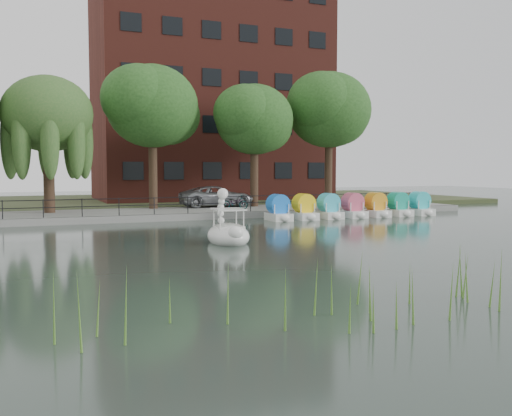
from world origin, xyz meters
TOP-DOWN VIEW (x-y plane):
  - ground_plane at (0.00, 0.00)m, footprint 120.00×120.00m
  - promenade at (0.00, 16.00)m, footprint 40.00×6.00m
  - kerb at (0.00, 13.05)m, footprint 40.00×0.25m
  - land_strip at (0.00, 30.00)m, footprint 60.00×22.00m
  - railing at (0.00, 13.25)m, footprint 32.00×0.05m
  - apartment_building at (7.00, 29.97)m, footprint 20.00×10.07m
  - willow_mid at (-7.50, 17.00)m, footprint 5.32×5.32m
  - broadleaf_center at (-1.00, 18.00)m, footprint 6.00×6.00m
  - broadleaf_right at (6.00, 17.50)m, footprint 5.40×5.40m
  - broadleaf_far at (12.50, 18.50)m, footprint 6.30×6.30m
  - minivan at (3.47, 18.15)m, footprint 2.76×5.92m
  - bicycle at (3.67, 15.21)m, footprint 1.06×1.82m
  - swan_boat at (-1.30, 2.70)m, footprint 1.85×2.76m
  - pedal_boat_row at (9.92, 10.96)m, footprint 11.35×1.70m

SIDE VIEW (x-z plane):
  - ground_plane at x=0.00m, z-range 0.00..0.00m
  - land_strip at x=0.00m, z-range 0.00..0.36m
  - promenade at x=0.00m, z-range 0.00..0.40m
  - kerb at x=0.00m, z-range 0.00..0.40m
  - swan_boat at x=-1.30m, z-range -0.62..1.59m
  - pedal_boat_row at x=9.92m, z-range -0.09..1.31m
  - bicycle at x=3.67m, z-range 0.40..1.40m
  - railing at x=0.00m, z-range 0.65..1.65m
  - minivan at x=3.47m, z-range 0.40..2.04m
  - willow_mid at x=-7.50m, z-range 2.17..10.32m
  - broadleaf_right at x=6.00m, z-range 2.22..10.55m
  - broadleaf_center at x=-1.00m, z-range 2.44..11.69m
  - broadleaf_far at x=12.50m, z-range 2.54..12.25m
  - apartment_building at x=7.00m, z-range 0.36..18.36m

